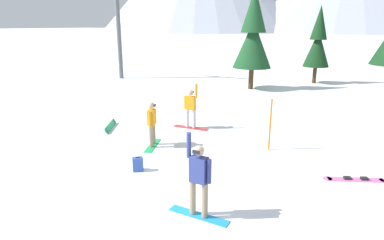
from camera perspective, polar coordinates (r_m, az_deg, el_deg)
The scene contains 11 objects.
ground_plane at distance 8.71m, azimuth -7.08°, elevation -14.23°, with size 800.00×800.00×0.00m, color white.
snowboarder_foreground at distance 7.69m, azimuth 1.18°, elevation -10.12°, with size 1.53×0.32×2.06m.
snowboarder_midground at distance 12.25m, azimuth -6.96°, elevation -0.55°, with size 0.74×1.49×1.69m.
snowboarder_background at distance 14.28m, azimuth -0.22°, elevation 2.16°, with size 1.61×0.35×1.98m.
loose_snowboard_near_right at distance 10.93m, azimuth 26.52°, elevation -9.19°, with size 1.83×0.98×0.09m.
loose_snowboard_far_spare at distance 14.88m, azimuth -13.99°, elevation -0.98°, with size 0.93×1.61×0.24m.
backpack_blue at distance 10.45m, azimuth -9.38°, elevation -7.59°, with size 0.38×0.38×0.47m.
trail_marker_pole at distance 12.11m, azimuth 13.42°, elevation -0.79°, with size 0.06×0.06×1.90m, color orange.
pine_tree_slender at distance 27.32m, azimuth 21.00°, elevation 12.58°, with size 1.95×1.95×5.82m.
pine_tree_tall at distance 23.53m, azimuth 10.56°, elevation 14.29°, with size 2.66×2.66×6.83m.
ski_lift_tower at distance 28.67m, azimuth -12.73°, elevation 17.01°, with size 3.97×0.36×8.38m.
Camera 1 is at (4.36, -6.13, 4.39)m, focal length 30.75 mm.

